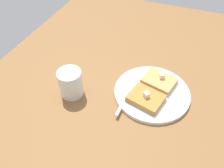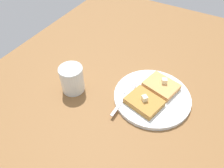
{
  "view_description": "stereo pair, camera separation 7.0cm",
  "coord_description": "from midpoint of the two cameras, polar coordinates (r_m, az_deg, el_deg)",
  "views": [
    {
      "loc": [
        57.69,
        6.47,
        56.79
      ],
      "look_at": [
        12.36,
        -11.43,
        6.72
      ],
      "focal_mm": 35.0,
      "sensor_mm": 36.0,
      "label": 1
    },
    {
      "loc": [
        54.67,
        12.76,
        56.79
      ],
      "look_at": [
        12.36,
        -11.43,
        6.72
      ],
      "focal_mm": 35.0,
      "sensor_mm": 36.0,
      "label": 2
    }
  ],
  "objects": [
    {
      "name": "table_surface",
      "position": [
        0.8,
        8.44,
        0.82
      ],
      "size": [
        117.26,
        117.26,
        2.22
      ],
      "primitive_type": "cube",
      "color": "brown",
      "rests_on": "ground"
    },
    {
      "name": "plate",
      "position": [
        0.73,
        7.7,
        -2.33
      ],
      "size": [
        24.86,
        24.86,
        1.34
      ],
      "color": "white",
      "rests_on": "table_surface"
    },
    {
      "name": "toast_slice_left",
      "position": [
        0.75,
        9.61,
        0.66
      ],
      "size": [
        10.46,
        12.01,
        1.98
      ],
      "primitive_type": "cube",
      "rotation": [
        0.0,
        0.0,
        -0.25
      ],
      "color": "tan",
      "rests_on": "plate"
    },
    {
      "name": "toast_slice_middle",
      "position": [
        0.69,
        5.87,
        -3.83
      ],
      "size": [
        10.46,
        12.01,
        1.98
      ],
      "primitive_type": "cube",
      "rotation": [
        0.0,
        0.0,
        -0.25
      ],
      "color": "#B17A34",
      "rests_on": "plate"
    },
    {
      "name": "fork",
      "position": [
        0.71,
        0.97,
        -2.91
      ],
      "size": [
        16.01,
        2.22,
        0.36
      ],
      "color": "silver",
      "rests_on": "plate"
    },
    {
      "name": "syrup_jar",
      "position": [
        0.72,
        -13.43,
        -0.12
      ],
      "size": [
        7.82,
        7.82,
        9.25
      ],
      "color": "#351A07",
      "rests_on": "table_surface"
    },
    {
      "name": "butter_pat_secondary",
      "position": [
        0.68,
        5.74,
        -2.83
      ],
      "size": [
        2.25,
        2.27,
        1.69
      ],
      "primitive_type": "cube",
      "rotation": [
        0.0,
        0.0,
        0.88
      ],
      "color": "beige",
      "rests_on": "toast_slice_middle"
    },
    {
      "name": "butter_pat_primary",
      "position": [
        0.74,
        10.3,
        1.99
      ],
      "size": [
        2.12,
        2.19,
        1.69
      ],
      "primitive_type": "cube",
      "rotation": [
        0.0,
        0.0,
        2.04
      ],
      "color": "beige",
      "rests_on": "toast_slice_left"
    }
  ]
}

